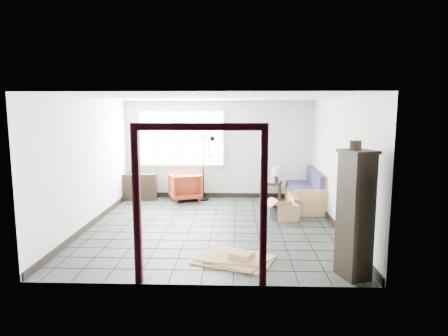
{
  "coord_description": "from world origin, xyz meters",
  "views": [
    {
      "loc": [
        0.51,
        -7.89,
        2.38
      ],
      "look_at": [
        0.22,
        0.3,
        1.17
      ],
      "focal_mm": 32.0,
      "sensor_mm": 36.0,
      "label": 1
    }
  ],
  "objects_px": {
    "side_table": "(273,185)",
    "tall_shelf": "(355,214)",
    "futon_sofa": "(307,193)",
    "armchair": "(185,185)"
  },
  "relations": [
    {
      "from": "futon_sofa",
      "to": "tall_shelf",
      "type": "relative_size",
      "value": 1.1
    },
    {
      "from": "tall_shelf",
      "to": "side_table",
      "type": "bearing_deg",
      "value": 79.45
    },
    {
      "from": "futon_sofa",
      "to": "armchair",
      "type": "bearing_deg",
      "value": 169.76
    },
    {
      "from": "side_table",
      "to": "tall_shelf",
      "type": "bearing_deg",
      "value": -81.45
    },
    {
      "from": "futon_sofa",
      "to": "tall_shelf",
      "type": "bearing_deg",
      "value": -90.56
    },
    {
      "from": "armchair",
      "to": "side_table",
      "type": "distance_m",
      "value": 2.31
    },
    {
      "from": "armchair",
      "to": "tall_shelf",
      "type": "xyz_separation_m",
      "value": [
        3.04,
        -4.8,
        0.54
      ]
    },
    {
      "from": "side_table",
      "to": "tall_shelf",
      "type": "relative_size",
      "value": 0.28
    },
    {
      "from": "side_table",
      "to": "tall_shelf",
      "type": "distance_m",
      "value": 4.88
    },
    {
      "from": "futon_sofa",
      "to": "armchair",
      "type": "relative_size",
      "value": 2.57
    }
  ]
}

